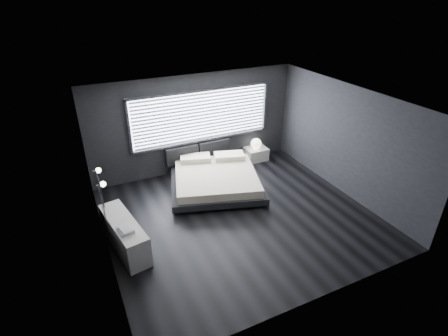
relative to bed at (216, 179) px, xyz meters
name	(u,v)px	position (x,y,z in m)	size (l,w,h in m)	color
room	(241,164)	(-0.04, -1.45, 1.12)	(6.04, 6.00, 2.80)	black
window	(202,116)	(0.16, 1.25, 1.33)	(4.14, 0.09, 1.52)	white
headboard	(198,152)	(-0.01, 1.19, 0.29)	(1.96, 0.16, 0.52)	black
sconce_near	(103,184)	(-2.93, -1.40, 1.32)	(0.18, 0.11, 0.11)	silver
sconce_far	(98,170)	(-2.93, -0.80, 1.32)	(0.18, 0.11, 0.11)	silver
wall_art_upper	(100,189)	(-3.02, -2.00, 1.57)	(0.01, 0.48, 0.48)	#47474C
wall_art_lower	(102,205)	(-3.02, -1.75, 1.10)	(0.01, 0.48, 0.48)	#47474C
bed	(216,179)	(0.00, 0.00, 0.00)	(2.93, 2.86, 0.61)	black
nightstand	(256,154)	(1.84, 1.05, -0.09)	(0.66, 0.55, 0.39)	silver
orb_lamp	(256,144)	(1.82, 1.01, 0.27)	(0.33, 0.33, 0.33)	white
dresser	(125,234)	(-2.69, -1.39, 0.05)	(0.74, 1.74, 0.67)	silver
book_stack	(126,230)	(-2.68, -1.74, 0.42)	(0.30, 0.37, 0.07)	silver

